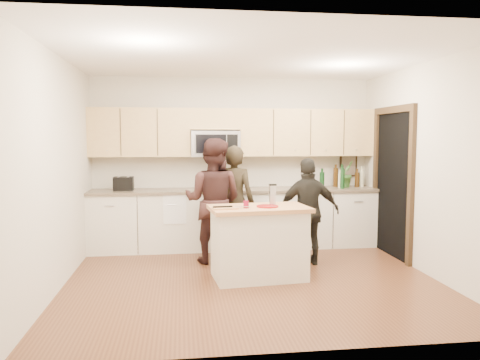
{
  "coord_description": "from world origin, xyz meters",
  "views": [
    {
      "loc": [
        -0.86,
        -5.58,
        1.75
      ],
      "look_at": [
        -0.1,
        0.35,
        1.2
      ],
      "focal_mm": 35.0,
      "sensor_mm": 36.0,
      "label": 1
    }
  ],
  "objects": [
    {
      "name": "floor",
      "position": [
        0.0,
        0.0,
        0.0
      ],
      "size": [
        4.5,
        4.5,
        0.0
      ],
      "primitive_type": "plane",
      "color": "brown",
      "rests_on": "ground"
    },
    {
      "name": "room_shell",
      "position": [
        0.0,
        0.0,
        1.73
      ],
      "size": [
        4.52,
        4.02,
        2.71
      ],
      "color": "beige",
      "rests_on": "ground"
    },
    {
      "name": "back_cabinetry",
      "position": [
        0.0,
        1.69,
        0.47
      ],
      "size": [
        4.5,
        0.66,
        0.94
      ],
      "color": "beige",
      "rests_on": "ground"
    },
    {
      "name": "upper_cabinetry",
      "position": [
        0.03,
        1.83,
        1.84
      ],
      "size": [
        4.5,
        0.33,
        0.75
      ],
      "color": "tan",
      "rests_on": "ground"
    },
    {
      "name": "microwave",
      "position": [
        -0.31,
        1.8,
        1.65
      ],
      "size": [
        0.76,
        0.41,
        0.4
      ],
      "color": "silver",
      "rests_on": "ground"
    },
    {
      "name": "doorway",
      "position": [
        2.23,
        0.9,
        1.16
      ],
      "size": [
        0.06,
        1.25,
        2.2
      ],
      "color": "black",
      "rests_on": "ground"
    },
    {
      "name": "framed_picture",
      "position": [
        1.95,
        1.98,
        1.28
      ],
      "size": [
        0.3,
        0.03,
        0.38
      ],
      "color": "black",
      "rests_on": "ground"
    },
    {
      "name": "dish_towel",
      "position": [
        -0.95,
        1.5,
        0.8
      ],
      "size": [
        0.34,
        0.6,
        0.48
      ],
      "color": "white",
      "rests_on": "ground"
    },
    {
      "name": "island",
      "position": [
        0.1,
        0.03,
        0.45
      ],
      "size": [
        1.26,
        0.82,
        0.9
      ],
      "rotation": [
        0.0,
        0.0,
        0.1
      ],
      "color": "beige",
      "rests_on": "ground"
    },
    {
      "name": "red_plate",
      "position": [
        0.19,
        -0.01,
        0.91
      ],
      "size": [
        0.27,
        0.27,
        0.02
      ],
      "primitive_type": "cylinder",
      "color": "maroon",
      "rests_on": "island"
    },
    {
      "name": "box_grater",
      "position": [
        0.28,
        0.11,
        1.05
      ],
      "size": [
        0.09,
        0.07,
        0.25
      ],
      "color": "silver",
      "rests_on": "red_plate"
    },
    {
      "name": "drink_glass",
      "position": [
        -0.08,
        -0.06,
        0.94
      ],
      "size": [
        0.06,
        0.06,
        0.09
      ],
      "primitive_type": "cylinder",
      "color": "maroon",
      "rests_on": "island"
    },
    {
      "name": "cutting_board",
      "position": [
        -0.34,
        -0.1,
        0.91
      ],
      "size": [
        0.31,
        0.22,
        0.02
      ],
      "primitive_type": "cube",
      "rotation": [
        0.0,
        0.0,
        0.1
      ],
      "color": "tan",
      "rests_on": "island"
    },
    {
      "name": "tongs",
      "position": [
        -0.37,
        -0.09,
        0.93
      ],
      "size": [
        0.24,
        0.05,
        0.02
      ],
      "primitive_type": "cube",
      "rotation": [
        0.0,
        0.0,
        0.1
      ],
      "color": "black",
      "rests_on": "cutting_board"
    },
    {
      "name": "knife",
      "position": [
        -0.13,
        -0.09,
        0.92
      ],
      "size": [
        0.2,
        0.04,
        0.01
      ],
      "primitive_type": "cube",
      "rotation": [
        0.0,
        0.0,
        0.1
      ],
      "color": "silver",
      "rests_on": "cutting_board"
    },
    {
      "name": "toaster",
      "position": [
        -1.72,
        1.67,
        1.05
      ],
      "size": [
        0.29,
        0.21,
        0.21
      ],
      "color": "black",
      "rests_on": "back_cabinetry"
    },
    {
      "name": "bottle_cluster",
      "position": [
        1.75,
        1.7,
        1.11
      ],
      "size": [
        0.76,
        0.36,
        0.38
      ],
      "color": "black",
      "rests_on": "back_cabinetry"
    },
    {
      "name": "orchid",
      "position": [
        1.83,
        1.72,
        1.16
      ],
      "size": [
        0.31,
        0.29,
        0.44
      ],
      "primitive_type": "imported",
      "rotation": [
        0.0,
        0.0,
        0.54
      ],
      "color": "#3E7B31",
      "rests_on": "back_cabinetry"
    },
    {
      "name": "woman_left",
      "position": [
        -0.09,
        1.13,
        0.82
      ],
      "size": [
        0.7,
        0.59,
        1.63
      ],
      "primitive_type": "imported",
      "rotation": [
        0.0,
        0.0,
        2.75
      ],
      "color": "black",
      "rests_on": "ground"
    },
    {
      "name": "woman_center",
      "position": [
        -0.41,
        0.86,
        0.87
      ],
      "size": [
        1.02,
        0.91,
        1.74
      ],
      "primitive_type": "imported",
      "rotation": [
        0.0,
        0.0,
        2.78
      ],
      "color": "black",
      "rests_on": "ground"
    },
    {
      "name": "woman_right",
      "position": [
        0.88,
        0.58,
        0.73
      ],
      "size": [
        0.87,
        0.38,
        1.47
      ],
      "primitive_type": "imported",
      "rotation": [
        0.0,
        0.0,
        3.12
      ],
      "color": "black",
      "rests_on": "ground"
    }
  ]
}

